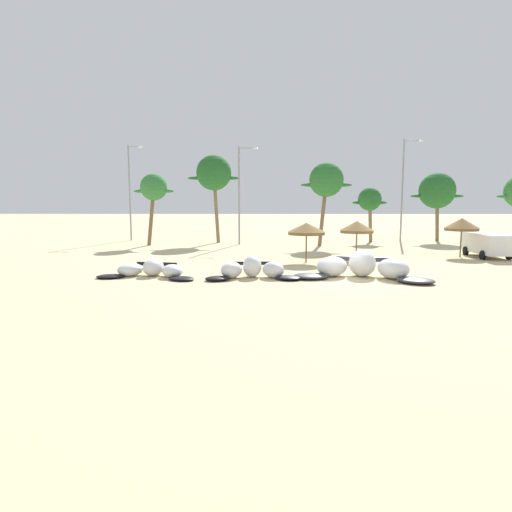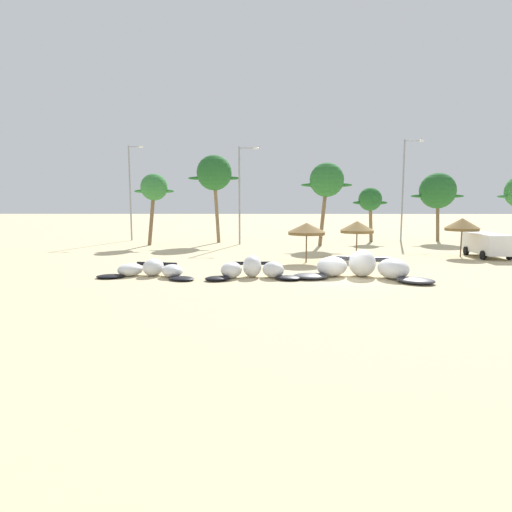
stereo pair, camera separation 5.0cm
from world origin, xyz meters
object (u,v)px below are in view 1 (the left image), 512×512
Objects in this scene: kite_far_left at (151,270)px; parked_van at (486,243)px; beach_umbrella_near_van at (306,229)px; palm_center_left at (370,200)px; lamppost_west at (131,188)px; palm_left at (214,174)px; lamppost_west_center at (241,190)px; beach_umbrella_middle at (357,227)px; palm_left_of_gap at (326,181)px; palm_center_right at (437,191)px; palm_leftmost at (154,188)px; lamppost_east_center at (404,185)px; kite_left_of_center at (362,267)px; kite_left at (252,270)px; beach_umbrella_near_palms at (462,224)px.

parked_van is at bearing 21.32° from kite_far_left.
beach_umbrella_near_van is 18.31m from palm_center_left.
kite_far_left is 1.25× the size of parked_van.
beach_umbrella_near_van is at bearing -44.96° from lamppost_west.
palm_left is 3.84m from lamppost_west_center.
beach_umbrella_middle is 0.36× the size of palm_left_of_gap.
palm_center_right reaches higher than beach_umbrella_middle.
palm_left is at bearing 28.29° from palm_leftmost.
lamppost_east_center reaches higher than lamppost_west.
palm_center_right is at bearing -0.87° from lamppost_west.
lamppost_west_center is at bearing -19.59° from lamppost_west.
palm_leftmost is at bearing 162.45° from parked_van.
parked_van is 26.11m from palm_left.
palm_left_of_gap is at bearing 88.56° from kite_left_of_center.
lamppost_east_center is (-2.02, 14.28, 4.97)m from parked_van.
palm_left is 0.83× the size of lamppost_east_center.
palm_leftmost is at bearing 103.16° from kite_far_left.
kite_far_left is 25.54m from parked_van.
kite_left_of_center is (12.06, -0.12, 0.21)m from kite_far_left.
kite_left_of_center is (6.23, 0.23, 0.12)m from kite_left.
palm_left_of_gap is 0.83× the size of lamppost_west_center.
kite_left_of_center is 1.10× the size of palm_leftmost.
palm_leftmost is at bearing -151.71° from palm_left.
parked_van is 35.36m from lamppost_west.
beach_umbrella_middle is at bearing -127.63° from palm_center_right.
palm_leftmost is at bearing -168.22° from lamppost_east_center.
beach_umbrella_middle is 0.60× the size of parked_van.
palm_leftmost reaches higher than parked_van.
kite_left is 22.96m from palm_left.
kite_far_left is 11.45m from beach_umbrella_near_van.
beach_umbrella_near_palms is 2.44m from parked_van.
lamppost_west is (-17.66, 17.64, 3.34)m from beach_umbrella_near_van.
beach_umbrella_middle is 0.26× the size of lamppost_east_center.
palm_left is 20.61m from lamppost_east_center.
palm_center_left reaches higher than kite_left.
lamppost_west_center is at bearing 150.55° from beach_umbrella_near_palms.
palm_left_of_gap is (-11.27, 8.62, 5.20)m from parked_van.
palm_center_left is 26.04m from lamppost_west.
beach_umbrella_near_van reaches higher than kite_far_left.
lamppost_west is (-30.00, 14.36, 3.19)m from beach_umbrella_near_palms.
palm_leftmost is 8.52m from lamppost_west_center.
lamppost_west_center is at bearing 128.86° from beach_umbrella_middle.
palm_left is at bearing -173.23° from lamppost_east_center.
palm_center_right is 33.42m from lamppost_west.
lamppost_east_center is at bearing 98.04° from parked_van.
palm_leftmost reaches higher than beach_umbrella_near_van.
palm_center_left reaches higher than kite_far_left.
palm_leftmost is 0.67× the size of lamppost_west.
parked_van is (23.78, 9.28, 0.71)m from kite_far_left.
parked_van is at bearing 28.23° from kite_left.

